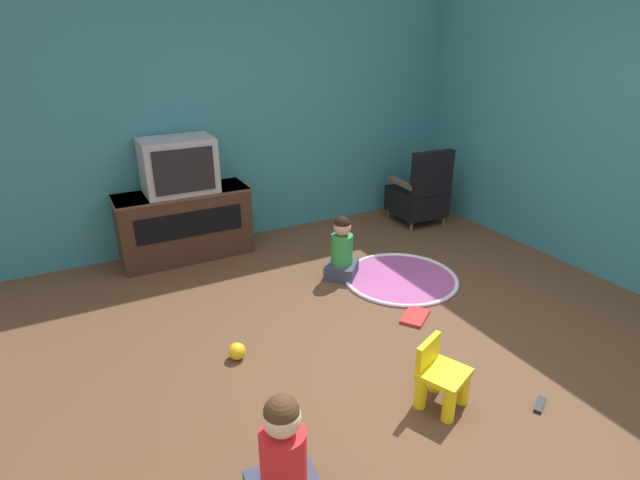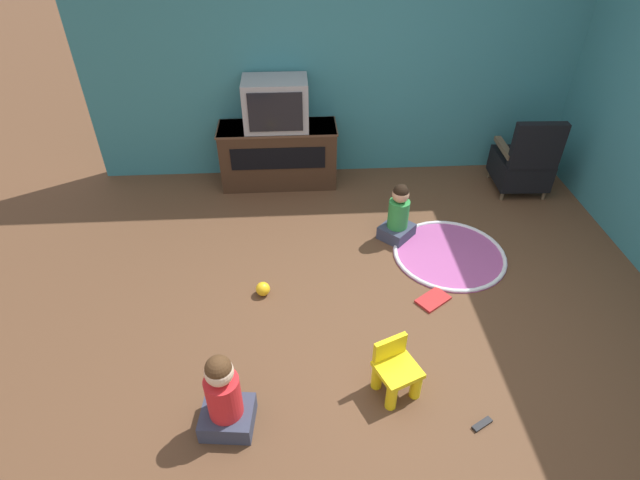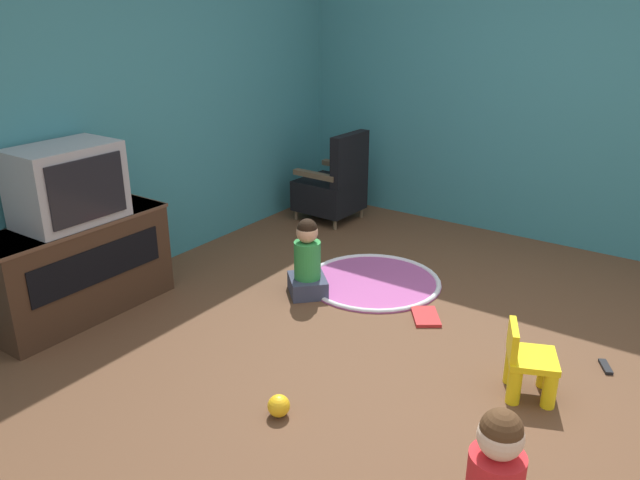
{
  "view_description": "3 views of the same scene",
  "coord_description": "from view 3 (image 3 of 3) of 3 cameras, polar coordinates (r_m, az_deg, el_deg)",
  "views": [
    {
      "loc": [
        -1.98,
        -2.44,
        2.12
      ],
      "look_at": [
        -0.36,
        0.59,
        0.64
      ],
      "focal_mm": 28.0,
      "sensor_mm": 36.0,
      "label": 1
    },
    {
      "loc": [
        -0.84,
        -2.74,
        2.94
      ],
      "look_at": [
        -0.66,
        0.28,
        0.61
      ],
      "focal_mm": 28.0,
      "sensor_mm": 36.0,
      "label": 2
    },
    {
      "loc": [
        -3.25,
        -1.39,
        2.06
      ],
      "look_at": [
        -0.55,
        0.49,
        0.77
      ],
      "focal_mm": 35.0,
      "sensor_mm": 36.0,
      "label": 3
    }
  ],
  "objects": [
    {
      "name": "remote_control",
      "position": [
        4.14,
        24.65,
        -10.49
      ],
      "size": [
        0.15,
        0.11,
        0.02
      ],
      "rotation": [
        0.0,
        0.0,
        0.49
      ],
      "color": "black",
      "rests_on": "ground_plane"
    },
    {
      "name": "television",
      "position": [
        4.35,
        -22.12,
        4.73
      ],
      "size": [
        0.66,
        0.44,
        0.51
      ],
      "color": "#939399",
      "rests_on": "tv_cabinet"
    },
    {
      "name": "yellow_kid_chair",
      "position": [
        3.65,
        18.5,
        -10.82
      ],
      "size": [
        0.35,
        0.34,
        0.41
      ],
      "rotation": [
        0.0,
        0.0,
        0.4
      ],
      "color": "yellow",
      "rests_on": "ground_plane"
    },
    {
      "name": "tv_cabinet",
      "position": [
        4.55,
        -21.18,
        -2.27
      ],
      "size": [
        1.26,
        0.46,
        0.67
      ],
      "color": "#382316",
      "rests_on": "ground_plane"
    },
    {
      "name": "wall_back",
      "position": [
        4.89,
        -18.4,
        12.15
      ],
      "size": [
        5.32,
        0.12,
        2.73
      ],
      "color": "teal",
      "rests_on": "ground_plane"
    },
    {
      "name": "book",
      "position": [
        4.37,
        9.64,
        -6.91
      ],
      "size": [
        0.32,
        0.3,
        0.02
      ],
      "rotation": [
        0.0,
        0.0,
        0.61
      ],
      "color": "#B22323",
      "rests_on": "ground_plane"
    },
    {
      "name": "wall_right",
      "position": [
        5.68,
        23.39,
        12.64
      ],
      "size": [
        0.12,
        5.54,
        2.73
      ],
      "color": "teal",
      "rests_on": "ground_plane"
    },
    {
      "name": "ground_plane",
      "position": [
        4.09,
        10.21,
        -9.24
      ],
      "size": [
        30.0,
        30.0,
        0.0
      ],
      "primitive_type": "plane",
      "color": "brown"
    },
    {
      "name": "black_armchair",
      "position": [
        6.09,
        1.22,
        4.89
      ],
      "size": [
        0.55,
        0.59,
        0.88
      ],
      "rotation": [
        0.0,
        0.0,
        3.1
      ],
      "color": "brown",
      "rests_on": "ground_plane"
    },
    {
      "name": "child_watching_left",
      "position": [
        4.55,
        -1.16,
        -2.03
      ],
      "size": [
        0.4,
        0.4,
        0.59
      ],
      "rotation": [
        0.0,
        0.0,
        0.8
      ],
      "color": "#33384C",
      "rests_on": "ground_plane"
    },
    {
      "name": "play_mat",
      "position": [
        4.84,
        4.9,
        -3.77
      ],
      "size": [
        1.04,
        1.04,
        0.04
      ],
      "color": "#A54C8C",
      "rests_on": "ground_plane"
    },
    {
      "name": "toy_ball",
      "position": [
        3.39,
        -3.79,
        -14.89
      ],
      "size": [
        0.12,
        0.12,
        0.12
      ],
      "color": "yellow",
      "rests_on": "ground_plane"
    }
  ]
}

